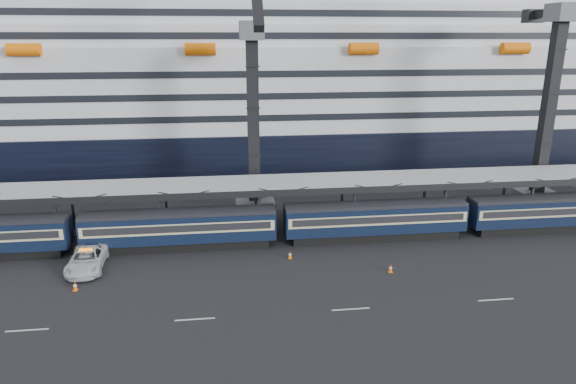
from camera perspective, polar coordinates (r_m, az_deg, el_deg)
name	(u,v)px	position (r m, az deg, el deg)	size (l,w,h in m)	color
ground	(494,276)	(49.57, 21.91, -8.70)	(260.00, 260.00, 0.00)	black
train	(406,218)	(55.24, 13.01, -2.78)	(133.05, 3.00, 4.05)	black
canopy	(436,178)	(59.59, 16.12, 1.50)	(130.00, 6.25, 5.53)	gray
cruise_ship	(357,87)	(87.94, 7.64, 11.48)	(214.09, 28.84, 34.00)	black
crane_dark_near	(253,116)	(58.02, -3.88, 8.47)	(4.50, 17.75, 35.08)	#4B4D52
crane_dark_mid	(552,99)	(68.46, 27.27, 9.15)	(4.50, 18.24, 39.64)	#4B4D52
pickup_truck	(87,260)	(50.58, -21.46, -7.00)	(3.01, 6.53, 1.81)	silver
traffic_cone_a	(75,286)	(47.08, -22.59, -9.61)	(0.41, 0.41, 0.81)	orange
traffic_cone_b	(74,270)	(50.24, -22.67, -8.00)	(0.36, 0.36, 0.72)	orange
traffic_cone_c	(290,255)	(49.46, 0.22, -6.98)	(0.37, 0.37, 0.74)	orange
traffic_cone_d	(391,268)	(47.60, 11.32, -8.29)	(0.39, 0.39, 0.79)	orange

